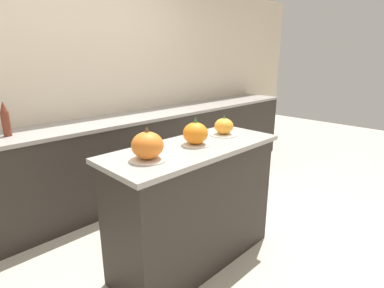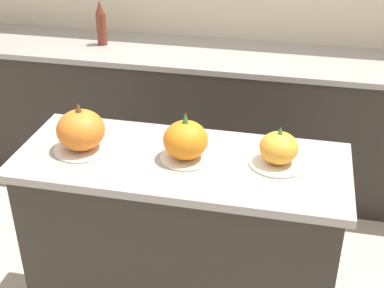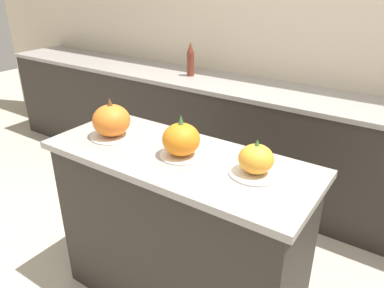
% 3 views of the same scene
% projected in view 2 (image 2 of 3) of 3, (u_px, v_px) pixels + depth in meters
% --- Properties ---
extents(kitchen_island, '(1.37, 0.56, 0.95)m').
position_uv_depth(kitchen_island, '(182.00, 248.00, 2.41)').
color(kitchen_island, '#2D2823').
rests_on(kitchen_island, ground_plane).
extents(back_counter, '(6.00, 0.60, 0.93)m').
position_uv_depth(back_counter, '(228.00, 120.00, 3.56)').
color(back_counter, '#2D2823').
rests_on(back_counter, ground_plane).
extents(pumpkin_cake_left, '(0.24, 0.24, 0.22)m').
position_uv_depth(pumpkin_cake_left, '(81.00, 131.00, 2.20)').
color(pumpkin_cake_left, silver).
rests_on(pumpkin_cake_left, kitchen_island).
extents(pumpkin_cake_center, '(0.21, 0.21, 0.21)m').
position_uv_depth(pumpkin_cake_center, '(186.00, 141.00, 2.14)').
color(pumpkin_cake_center, silver).
rests_on(pumpkin_cake_center, kitchen_island).
extents(pumpkin_cake_right, '(0.23, 0.23, 0.17)m').
position_uv_depth(pumpkin_cake_right, '(279.00, 150.00, 2.11)').
color(pumpkin_cake_right, silver).
rests_on(pumpkin_cake_right, kitchen_island).
extents(bottle_tall, '(0.06, 0.06, 0.29)m').
position_uv_depth(bottle_tall, '(101.00, 24.00, 3.43)').
color(bottle_tall, maroon).
rests_on(bottle_tall, back_counter).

